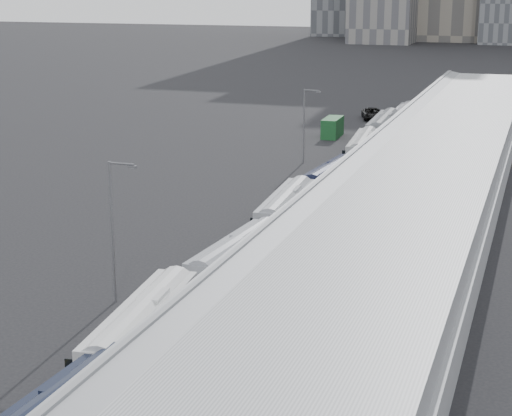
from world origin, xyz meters
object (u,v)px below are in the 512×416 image
at_px(bus_6, 363,153).
at_px(bus_8, 404,120).
at_px(street_lamp_near, 114,223).
at_px(suv, 372,114).
at_px(street_lamp_far, 306,121).
at_px(bus_5, 332,183).
at_px(shipping_container, 332,127).
at_px(bus_2, 143,338).
at_px(bus_7, 384,132).
at_px(bus_4, 286,216).
at_px(bus_3, 236,265).

distance_m(bus_6, bus_8, 26.66).
xyz_separation_m(street_lamp_near, suv, (0.62, 84.66, -4.72)).
bearing_deg(street_lamp_near, street_lamp_far, 90.50).
bearing_deg(bus_5, shipping_container, 108.97).
relative_size(bus_6, suv, 2.02).
distance_m(bus_8, street_lamp_near, 76.53).
distance_m(bus_2, suv, 93.02).
height_order(bus_5, suv, bus_5).
bearing_deg(street_lamp_near, bus_5, 78.34).
distance_m(bus_7, street_lamp_far, 16.42).
bearing_deg(bus_5, bus_4, -88.10).
relative_size(bus_8, street_lamp_near, 1.24).
bearing_deg(bus_4, bus_2, -93.93).
height_order(bus_3, street_lamp_near, street_lamp_near).
distance_m(bus_6, shipping_container, 19.54).
xyz_separation_m(bus_2, street_lamp_far, (-6.41, 57.03, 3.54)).
height_order(bus_4, street_lamp_near, street_lamp_near).
xyz_separation_m(bus_5, suv, (-6.22, 51.53, -0.63)).
height_order(bus_2, bus_8, bus_2).
height_order(bus_2, bus_7, bus_7).
bearing_deg(suv, bus_2, -104.19).
distance_m(bus_7, shipping_container, 8.83).
distance_m(street_lamp_far, suv, 36.10).
bearing_deg(bus_3, street_lamp_near, -132.27).
relative_size(bus_3, shipping_container, 2.14).
bearing_deg(street_lamp_far, bus_6, 5.00).
bearing_deg(street_lamp_near, bus_2, -53.86).
height_order(bus_3, suv, bus_3).
distance_m(bus_3, suv, 78.82).
bearing_deg(bus_7, bus_2, -92.62).
xyz_separation_m(street_lamp_near, shipping_container, (-1.58, 67.21, -4.25)).
bearing_deg(bus_4, bus_7, 85.90).
height_order(bus_8, street_lamp_near, street_lamp_near).
bearing_deg(shipping_container, bus_7, -27.46).
distance_m(bus_6, street_lamp_near, 50.04).
bearing_deg(bus_8, bus_2, -92.24).
height_order(bus_6, street_lamp_far, street_lamp_far).
relative_size(bus_4, street_lamp_far, 1.46).
distance_m(bus_4, bus_5, 13.56).
height_order(bus_7, street_lamp_far, street_lamp_far).
bearing_deg(bus_7, suv, 102.80).
relative_size(bus_2, bus_7, 0.93).
height_order(bus_6, suv, bus_6).
bearing_deg(suv, bus_5, -100.61).
bearing_deg(shipping_container, bus_3, -84.33).
bearing_deg(bus_6, bus_2, -95.74).
relative_size(bus_7, street_lamp_near, 1.43).
bearing_deg(bus_8, street_lamp_far, -106.75).
xyz_separation_m(bus_3, bus_4, (-0.32, 13.55, 0.10)).
xyz_separation_m(bus_2, bus_7, (0.38, 71.58, 0.13)).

